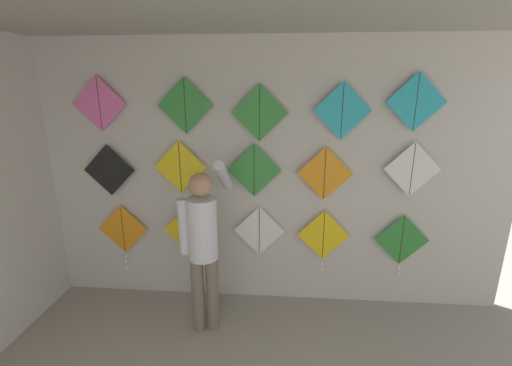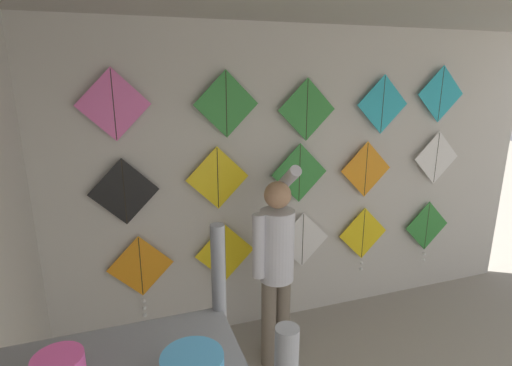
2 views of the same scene
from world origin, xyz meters
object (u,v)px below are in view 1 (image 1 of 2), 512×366
kite_3 (323,237)px  kite_13 (342,111)px  kite_6 (180,167)px  kite_7 (254,170)px  kite_11 (185,106)px  kite_4 (401,242)px  kite_9 (412,169)px  kite_0 (123,232)px  kite_2 (259,231)px  kite_10 (99,104)px  kite_5 (109,170)px  shopkeeper (203,240)px  kite_14 (416,102)px  kite_8 (325,174)px  kite_12 (260,113)px  kite_1 (188,230)px

kite_3 → kite_13: kite_13 is taller
kite_6 → kite_7: kite_6 is taller
kite_7 → kite_3: bearing=-0.1°
kite_11 → kite_6: bearing=180.0°
kite_4 → kite_7: kite_7 is taller
kite_9 → kite_0: bearing=-180.0°
kite_2 → kite_3: (0.68, -0.00, -0.05)m
kite_7 → kite_10: size_ratio=1.00×
kite_5 → shopkeeper: bearing=-25.2°
kite_10 → kite_14: (3.08, 0.00, 0.03)m
kite_2 → kite_8: bearing=0.0°
kite_7 → kite_5: bearing=180.0°
kite_9 → kite_13: size_ratio=1.00×
kite_3 → kite_6: (-1.51, 0.00, 0.74)m
kite_3 → kite_5: size_ratio=1.25×
shopkeeper → kite_6: bearing=112.1°
kite_8 → kite_13: kite_13 is taller
kite_5 → kite_6: bearing=0.0°
kite_2 → kite_4: kite_2 is taller
kite_7 → kite_9: 1.56m
kite_4 → kite_9: kite_9 is taller
kite_0 → kite_9: kite_9 is taller
kite_2 → kite_11: 1.50m
kite_0 → kite_3: bearing=0.0°
kite_3 → kite_5: 2.38m
kite_5 → kite_11: 1.09m
shopkeeper → kite_8: kite_8 is taller
kite_12 → kite_13: bearing=0.0°
kite_12 → kite_14: (1.47, 0.00, 0.11)m
kite_8 → kite_14: size_ratio=1.00×
kite_8 → kite_14: 1.07m
kite_5 → kite_14: (3.06, 0.00, 0.72)m
kite_3 → kite_9: kite_9 is taller
kite_3 → kite_8: bearing=178.3°
shopkeeper → kite_3: bearing=13.1°
kite_5 → kite_6: (0.77, 0.00, 0.05)m
kite_10 → kite_6: bearing=0.0°
kite_10 → kite_12: size_ratio=1.00×
kite_0 → kite_1: 0.74m
kite_4 → kite_12: bearing=180.0°
shopkeeper → kite_7: (0.43, 0.52, 0.54)m
shopkeeper → kite_8: 1.36m
kite_3 → kite_12: bearing=179.9°
kite_0 → kite_13: (2.31, 0.00, 1.34)m
kite_5 → kite_6: kite_6 is taller
kite_9 → kite_5: bearing=180.0°
kite_13 → kite_0: bearing=-180.0°
kite_1 → kite_7: 1.00m
kite_0 → kite_11: size_ratio=1.38×
kite_4 → kite_6: kite_6 is taller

